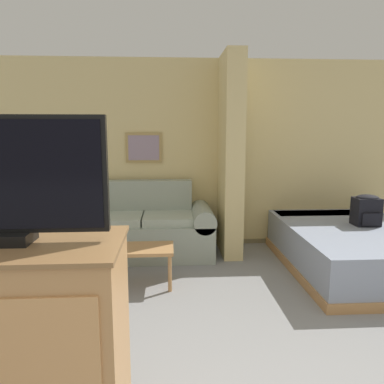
% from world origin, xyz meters
% --- Properties ---
extents(wall_back, '(6.50, 0.16, 2.60)m').
position_xyz_m(wall_back, '(-0.00, 4.31, 1.29)').
color(wall_back, '#DBC484').
rests_on(wall_back, ground_plane).
extents(wall_partition_pillar, '(0.24, 0.76, 2.60)m').
position_xyz_m(wall_partition_pillar, '(0.04, 3.87, 1.30)').
color(wall_partition_pillar, '#DBC484').
rests_on(wall_partition_pillar, ground_plane).
extents(couch, '(1.84, 0.84, 0.96)m').
position_xyz_m(couch, '(-1.11, 3.83, 0.35)').
color(couch, '#99A393').
rests_on(couch, ground_plane).
extents(coffee_table, '(0.76, 0.44, 0.42)m').
position_xyz_m(coffee_table, '(-1.11, 2.83, 0.36)').
color(coffee_table, '#B27F4C').
rests_on(coffee_table, ground_plane).
extents(side_table, '(0.36, 0.36, 0.54)m').
position_xyz_m(side_table, '(-2.17, 3.89, 0.42)').
color(side_table, '#B27F4C').
rests_on(side_table, ground_plane).
extents(table_lamp, '(0.30, 0.30, 0.36)m').
position_xyz_m(table_lamp, '(-2.17, 3.89, 0.77)').
color(table_lamp, tan).
rests_on(table_lamp, side_table).
extents(tv_dresser, '(1.02, 0.56, 1.15)m').
position_xyz_m(tv_dresser, '(-1.49, 0.63, 0.58)').
color(tv_dresser, '#B27F4C').
rests_on(tv_dresser, ground_plane).
extents(bed, '(1.59, 2.14, 0.51)m').
position_xyz_m(bed, '(1.42, 3.15, 0.26)').
color(bed, '#B27F4C').
rests_on(bed, ground_plane).
extents(backpack, '(0.29, 0.25, 0.37)m').
position_xyz_m(backpack, '(1.59, 3.26, 0.70)').
color(backpack, black).
rests_on(backpack, bed).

